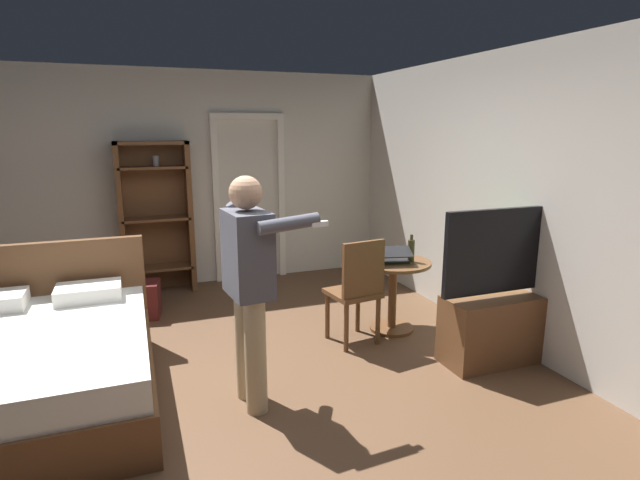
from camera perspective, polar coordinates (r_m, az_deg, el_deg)
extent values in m
plane|color=brown|center=(3.90, -7.76, -17.47)|extent=(6.68, 6.68, 0.00)
cube|color=beige|center=(6.47, -14.34, 6.66)|extent=(5.09, 0.12, 2.64)
cube|color=beige|center=(4.64, 23.21, 3.79)|extent=(0.12, 6.31, 2.64)
cube|color=white|center=(6.46, -11.71, 4.16)|extent=(0.08, 0.08, 2.05)
cube|color=white|center=(6.65, -4.43, 4.61)|extent=(0.08, 0.08, 2.05)
cube|color=white|center=(6.48, -8.32, 13.76)|extent=(0.93, 0.08, 0.08)
cube|color=brown|center=(4.15, -29.82, -14.46)|extent=(1.60, 1.94, 0.35)
cube|color=white|center=(4.04, -30.27, -10.83)|extent=(1.54, 1.88, 0.22)
cube|color=brown|center=(4.89, -28.62, -6.10)|extent=(1.60, 0.08, 1.02)
cube|color=white|center=(4.56, -24.83, -5.39)|extent=(0.50, 0.34, 0.12)
cube|color=brown|center=(6.23, -21.65, 2.06)|extent=(0.06, 0.32, 1.80)
cube|color=brown|center=(6.26, -14.61, 2.60)|extent=(0.06, 0.32, 1.80)
cube|color=brown|center=(6.15, -18.69, 10.44)|extent=(0.83, 0.32, 0.04)
cube|color=brown|center=(6.38, -18.19, 2.56)|extent=(0.83, 0.02, 1.80)
cube|color=brown|center=(6.36, -17.75, -2.99)|extent=(0.77, 0.32, 0.03)
cube|color=brown|center=(6.24, -18.12, 2.33)|extent=(0.77, 0.32, 0.03)
cube|color=brown|center=(6.16, -18.51, 7.84)|extent=(0.77, 0.32, 0.03)
cylinder|color=gray|center=(6.16, -18.19, 8.55)|extent=(0.07, 0.07, 0.12)
cube|color=brown|center=(4.58, 19.73, -9.40)|extent=(1.00, 0.40, 0.58)
cube|color=black|center=(4.36, 20.56, -1.07)|extent=(1.20, 0.05, 0.70)
cube|color=#3F944D|center=(4.39, 20.31, -0.99)|extent=(1.14, 0.01, 0.64)
cylinder|color=brown|center=(4.97, 8.25, -6.45)|extent=(0.08, 0.08, 0.67)
cylinder|color=brown|center=(5.08, 8.13, -9.86)|extent=(0.43, 0.43, 0.03)
cylinder|color=brown|center=(4.87, 8.38, -2.56)|extent=(0.72, 0.72, 0.03)
cube|color=black|center=(4.85, 8.08, -2.28)|extent=(0.37, 0.30, 0.02)
cube|color=black|center=(4.71, 8.46, -1.34)|extent=(0.36, 0.27, 0.07)
cube|color=#0D2796|center=(4.71, 8.44, -1.32)|extent=(0.32, 0.23, 0.05)
cylinder|color=#39301A|center=(4.84, 10.33, -1.24)|extent=(0.06, 0.06, 0.21)
cylinder|color=#39301A|center=(4.81, 10.39, 0.30)|extent=(0.03, 0.03, 0.05)
cylinder|color=brown|center=(4.93, 4.33, -7.87)|extent=(0.04, 0.04, 0.45)
cylinder|color=brown|center=(4.77, 0.85, -8.58)|extent=(0.04, 0.04, 0.45)
cylinder|color=brown|center=(4.67, 6.61, -9.13)|extent=(0.04, 0.04, 0.45)
cylinder|color=brown|center=(4.49, 3.01, -9.95)|extent=(0.04, 0.04, 0.45)
cube|color=brown|center=(4.63, 3.74, -6.04)|extent=(0.47, 0.47, 0.04)
cube|color=brown|center=(4.41, 4.97, -3.33)|extent=(0.42, 0.10, 0.50)
cylinder|color=tan|center=(3.76, -8.45, -11.63)|extent=(0.15, 0.15, 0.83)
cylinder|color=tan|center=(3.57, -7.29, -13.02)|extent=(0.15, 0.15, 0.83)
cube|color=#4C4C56|center=(3.43, -8.24, -1.54)|extent=(0.30, 0.43, 0.59)
sphere|color=tan|center=(3.35, -8.47, 5.36)|extent=(0.22, 0.22, 0.22)
cylinder|color=#4C4C56|center=(3.64, -8.08, 1.00)|extent=(0.33, 0.12, 0.47)
cylinder|color=#4C4C56|center=(3.24, -3.59, 1.86)|extent=(0.43, 0.13, 0.12)
cube|color=white|center=(3.30, -0.08, 1.85)|extent=(0.12, 0.05, 0.04)
cube|color=#4C1919|center=(5.63, -20.88, -6.46)|extent=(0.65, 0.42, 0.37)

